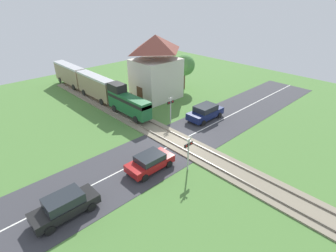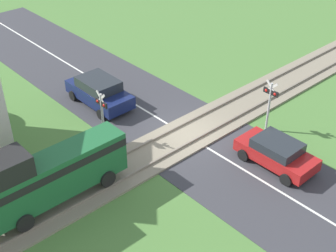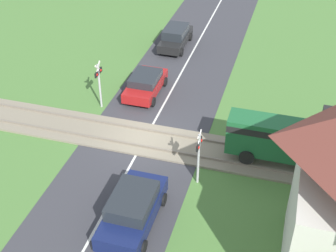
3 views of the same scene
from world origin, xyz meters
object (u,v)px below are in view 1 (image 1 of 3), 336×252
(train, at_px, (94,85))
(car_behind_queue, at_px, (65,205))
(station_building, at_px, (156,68))
(pedestrian_by_station, at_px, (132,100))
(crossing_signal_west_approach, at_px, (188,149))
(crossing_signal_east_approach, at_px, (171,106))
(car_near_crossing, at_px, (150,162))
(car_far_side, at_px, (205,112))

(train, bearing_deg, car_behind_queue, -124.72)
(station_building, xyz_separation_m, pedestrian_by_station, (-4.05, -0.00, -3.14))
(crossing_signal_west_approach, height_order, station_building, station_building)
(car_behind_queue, bearing_deg, station_building, 33.00)
(train, height_order, crossing_signal_east_approach, train)
(car_near_crossing, relative_size, pedestrian_by_station, 2.24)
(train, distance_m, car_near_crossing, 17.26)
(crossing_signal_east_approach, relative_size, station_building, 0.37)
(crossing_signal_west_approach, height_order, crossing_signal_east_approach, same)
(car_near_crossing, bearing_deg, pedestrian_by_station, 59.73)
(pedestrian_by_station, bearing_deg, train, 112.57)
(crossing_signal_east_approach, bearing_deg, pedestrian_by_station, 92.77)
(car_near_crossing, bearing_deg, station_building, 46.87)
(car_behind_queue, relative_size, station_building, 0.52)
(car_near_crossing, bearing_deg, train, 74.58)
(crossing_signal_east_approach, bearing_deg, crossing_signal_west_approach, -124.89)
(station_building, bearing_deg, train, 140.39)
(car_far_side, height_order, car_behind_queue, car_far_side)
(car_far_side, height_order, station_building, station_building)
(car_far_side, distance_m, station_building, 9.15)
(car_near_crossing, relative_size, station_building, 0.48)
(car_far_side, relative_size, pedestrian_by_station, 2.54)
(train, height_order, station_building, station_building)
(train, bearing_deg, crossing_signal_east_approach, -78.16)
(station_building, height_order, pedestrian_by_station, station_building)
(train, height_order, pedestrian_by_station, train)
(crossing_signal_west_approach, bearing_deg, train, 82.54)
(train, height_order, crossing_signal_west_approach, train)
(train, distance_m, car_behind_queue, 20.22)
(crossing_signal_east_approach, distance_m, pedestrian_by_station, 6.64)
(car_near_crossing, distance_m, pedestrian_by_station, 13.30)
(car_behind_queue, height_order, station_building, station_building)
(train, height_order, car_far_side, train)
(crossing_signal_west_approach, bearing_deg, car_far_side, 31.10)
(car_near_crossing, xyz_separation_m, station_building, (10.76, 11.48, 3.20))
(car_near_crossing, distance_m, car_behind_queue, 6.92)
(train, xyz_separation_m, car_far_side, (5.75, -13.72, -1.05))
(car_near_crossing, height_order, car_behind_queue, car_behind_queue)
(train, xyz_separation_m, station_building, (6.18, -5.11, 2.04))
(crossing_signal_east_approach, bearing_deg, car_near_crossing, -144.85)
(car_far_side, height_order, pedestrian_by_station, pedestrian_by_station)
(crossing_signal_west_approach, relative_size, station_building, 0.37)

